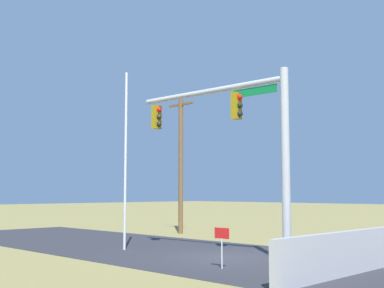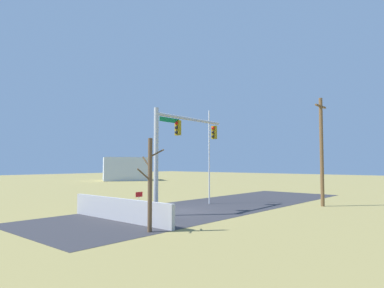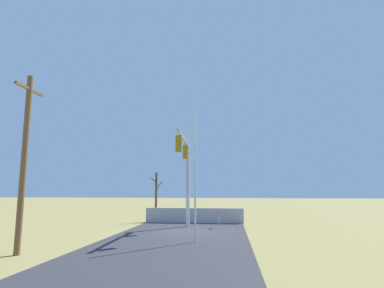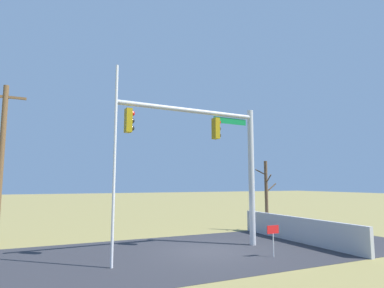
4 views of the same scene
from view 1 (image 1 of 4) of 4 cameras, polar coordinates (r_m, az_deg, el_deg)
ground_plane at (r=18.15m, az=4.01°, el=-12.69°), size 160.00×160.00×0.00m
road_surface at (r=20.97m, az=-4.46°, el=-11.70°), size 28.00×8.00×0.01m
sidewalk_corner at (r=16.29m, az=13.76°, el=-13.37°), size 6.00×6.00×0.01m
retaining_fence at (r=15.33m, az=18.18°, el=-11.50°), size 0.20×8.10×1.21m
signal_mast at (r=17.80m, az=5.58°, el=1.61°), size 6.75×0.62×6.40m
flagpole at (r=20.45m, az=-7.55°, el=-1.78°), size 0.10×0.10×7.17m
utility_pole at (r=28.25m, az=-1.28°, el=-1.82°), size 1.90×0.26×7.84m
open_sign at (r=15.31m, az=3.40°, el=-10.63°), size 0.56×0.04×1.22m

